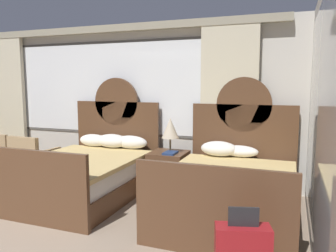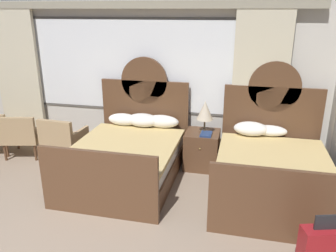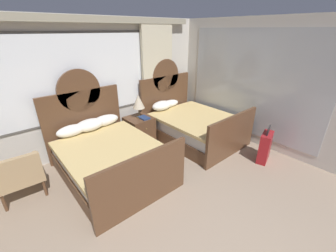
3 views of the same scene
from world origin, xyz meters
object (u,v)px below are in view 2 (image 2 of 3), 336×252
at_px(bed_near_window, 128,156).
at_px(armchair_by_window_centre, 22,134).
at_px(nightstand_between_beds, 202,150).
at_px(armchair_by_window_left, 63,137).
at_px(bed_near_mirror, 271,171).
at_px(table_lamp_on_nightstand, 205,111).
at_px(book_on_nightstand, 206,134).

xyz_separation_m(bed_near_window, armchair_by_window_centre, (-2.12, 0.33, 0.07)).
xyz_separation_m(nightstand_between_beds, armchair_by_window_left, (-2.41, -0.29, 0.12)).
bearing_deg(nightstand_between_beds, bed_near_window, -150.20).
bearing_deg(bed_near_mirror, nightstand_between_beds, 149.49).
relative_size(table_lamp_on_nightstand, armchair_by_window_centre, 0.67).
relative_size(nightstand_between_beds, armchair_by_window_centre, 0.78).
relative_size(bed_near_window, table_lamp_on_nightstand, 4.00).
bearing_deg(table_lamp_on_nightstand, book_on_nightstand, -69.18).
distance_m(book_on_nightstand, armchair_by_window_left, 2.50).
distance_m(nightstand_between_beds, armchair_by_window_left, 2.43).
height_order(table_lamp_on_nightstand, armchair_by_window_centre, table_lamp_on_nightstand).
distance_m(nightstand_between_beds, book_on_nightstand, 0.35).
relative_size(bed_near_window, nightstand_between_beds, 3.42).
height_order(table_lamp_on_nightstand, armchair_by_window_left, table_lamp_on_nightstand).
bearing_deg(bed_near_mirror, table_lamp_on_nightstand, 148.47).
bearing_deg(book_on_nightstand, table_lamp_on_nightstand, 110.82).
bearing_deg(bed_near_window, table_lamp_on_nightstand, 29.64).
relative_size(nightstand_between_beds, book_on_nightstand, 2.40).
bearing_deg(bed_near_window, bed_near_mirror, -0.39).
height_order(table_lamp_on_nightstand, book_on_nightstand, table_lamp_on_nightstand).
distance_m(bed_near_mirror, armchair_by_window_centre, 4.31).
bearing_deg(bed_near_mirror, armchair_by_window_centre, 175.37).
bearing_deg(nightstand_between_beds, armchair_by_window_left, -173.06).
distance_m(bed_near_window, armchair_by_window_left, 1.36).
height_order(book_on_nightstand, armchair_by_window_left, armchair_by_window_left).
bearing_deg(bed_near_window, armchair_by_window_centre, 171.08).
height_order(bed_near_window, armchair_by_window_centre, bed_near_window).
bearing_deg(table_lamp_on_nightstand, armchair_by_window_centre, -174.67).
distance_m(nightstand_between_beds, table_lamp_on_nightstand, 0.68).
bearing_deg(armchair_by_window_left, book_on_nightstand, 4.20).
bearing_deg(nightstand_between_beds, table_lamp_on_nightstand, 22.38).
distance_m(table_lamp_on_nightstand, armchair_by_window_left, 2.52).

